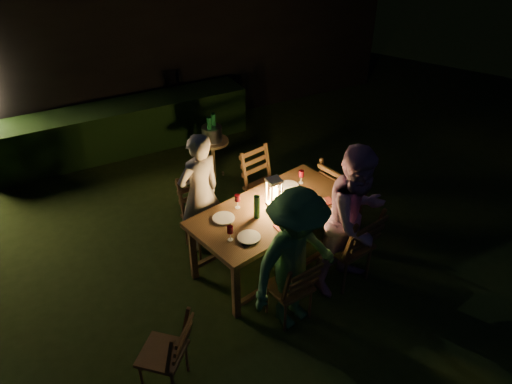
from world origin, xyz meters
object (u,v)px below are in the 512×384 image
chair_far_right (264,197)px  side_table (213,145)px  chair_far_left (205,227)px  person_opp_left (296,261)px  dining_table (273,214)px  bottle_bucket_a (210,132)px  lantern (274,194)px  ice_bucket (212,134)px  bottle_bucket_b (214,129)px  chair_near_right (347,257)px  chair_end (341,203)px  chair_spare (166,363)px  person_house_side (200,193)px  chair_near_left (290,297)px  person_opp_right (356,220)px  bottle_table (257,207)px

chair_far_right → side_table: size_ratio=1.55×
chair_far_left → person_opp_left: size_ratio=0.61×
dining_table → bottle_bucket_a: size_ratio=6.52×
person_opp_left → lantern: bearing=60.1°
ice_bucket → bottle_bucket_b: size_ratio=0.94×
chair_near_right → chair_end: bearing=47.3°
chair_spare → person_opp_left: 1.56m
person_opp_left → bottle_bucket_a: 2.98m
chair_far_right → person_house_side: (-0.99, -0.17, 0.49)m
chair_near_left → person_opp_right: 1.09m
chair_near_left → bottle_table: 1.03m
person_opp_right → chair_end: bearing=46.5°
chair_end → bottle_bucket_b: chair_end is taller
side_table → person_opp_left: bearing=-97.9°
dining_table → bottle_table: bearing=180.0°
chair_near_right → person_house_side: 1.89m
chair_near_right → chair_end: size_ratio=1.06×
person_opp_left → chair_spare: bearing=171.9°
dining_table → bottle_bucket_a: bottle_bucket_a is taller
person_opp_right → bottle_bucket_b: person_opp_right is taller
chair_near_left → chair_end: (1.47, 1.12, 0.03)m
chair_far_left → ice_bucket: chair_far_left is taller
chair_spare → person_house_side: 2.10m
chair_end → person_opp_right: bearing=-43.1°
person_opp_right → chair_near_right: bearing=91.2°
dining_table → bottle_bucket_a: (0.11, 2.06, 0.09)m
person_opp_left → bottle_table: size_ratio=5.88×
chair_spare → bottle_bucket_a: size_ratio=2.80×
chair_near_right → bottle_bucket_b: bearing=88.1°
person_opp_right → bottle_bucket_a: size_ratio=5.55×
chair_end → bottle_table: bearing=-89.5°
person_house_side → bottle_bucket_a: (0.73, 1.36, 0.02)m
dining_table → person_house_side: bearing=118.8°
bottle_bucket_b → ice_bucket: bearing=-141.3°
lantern → chair_spare: bearing=-148.3°
chair_far_right → bottle_bucket_b: 1.38m
person_opp_right → person_opp_left: (-0.88, -0.20, -0.07)m
chair_far_right → chair_spare: chair_far_right is taller
chair_near_right → chair_far_right: bearing=88.9°
chair_near_left → chair_spare: bearing=179.6°
person_house_side → lantern: person_house_side is taller
chair_spare → bottle_bucket_a: (1.81, 3.08, 0.54)m
chair_end → side_table: chair_end is taller
chair_far_right → bottle_table: bottle_table is taller
person_opp_right → ice_bucket: 2.84m
chair_end → person_opp_left: 1.94m
person_house_side → chair_near_right: bearing=119.4°
chair_far_left → chair_near_left: bearing=96.3°
lantern → bottle_bucket_b: size_ratio=1.09×
chair_far_right → person_opp_left: bearing=58.0°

